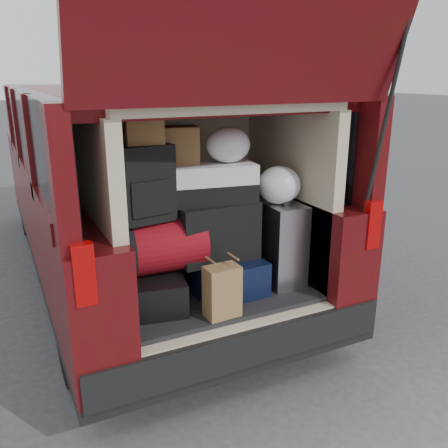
{
  "coord_description": "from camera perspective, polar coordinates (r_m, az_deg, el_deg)",
  "views": [
    {
      "loc": [
        -1.16,
        -2.41,
        1.89
      ],
      "look_at": [
        0.11,
        0.2,
        0.98
      ],
      "focal_mm": 38.0,
      "sensor_mm": 36.0,
      "label": 1
    }
  ],
  "objects": [
    {
      "name": "plastic_bag_center",
      "position": [
        2.91,
        0.5,
        9.51
      ],
      "size": [
        0.3,
        0.28,
        0.22
      ],
      "primitive_type": "ellipsoid",
      "rotation": [
        0.0,
        0.0,
        0.12
      ],
      "color": "white",
      "rests_on": "twotone_duffel"
    },
    {
      "name": "navy_hardshell",
      "position": [
        3.1,
        -0.2,
        -5.89
      ],
      "size": [
        0.45,
        0.53,
        0.22
      ],
      "primitive_type": "cube",
      "rotation": [
        0.0,
        0.0,
        0.05
      ],
      "color": "black",
      "rests_on": "load_floor"
    },
    {
      "name": "grocery_sack_lower",
      "position": [
        2.71,
        -9.66,
        11.45
      ],
      "size": [
        0.22,
        0.19,
        0.19
      ],
      "primitive_type": "cube",
      "rotation": [
        0.0,
        0.0,
        -0.13
      ],
      "color": "brown",
      "rests_on": "backpack"
    },
    {
      "name": "black_soft_case",
      "position": [
        2.98,
        -1.16,
        -0.72
      ],
      "size": [
        0.52,
        0.32,
        0.37
      ],
      "primitive_type": "cube",
      "rotation": [
        0.0,
        0.0,
        0.02
      ],
      "color": "black",
      "rests_on": "navy_hardshell"
    },
    {
      "name": "kraft_bag",
      "position": [
        2.75,
        -0.22,
        -8.12
      ],
      "size": [
        0.2,
        0.14,
        0.31
      ],
      "primitive_type": "cube",
      "rotation": [
        0.0,
        0.0,
        0.05
      ],
      "color": "olive",
      "rests_on": "load_floor"
    },
    {
      "name": "twotone_duffel",
      "position": [
        2.91,
        -1.54,
        4.98
      ],
      "size": [
        0.56,
        0.35,
        0.24
      ],
      "primitive_type": "cube",
      "rotation": [
        0.0,
        0.0,
        -0.15
      ],
      "color": "white",
      "rests_on": "black_soft_case"
    },
    {
      "name": "minivan",
      "position": [
        4.52,
        -10.63,
        4.67
      ],
      "size": [
        1.9,
        5.35,
        2.77
      ],
      "color": "black",
      "rests_on": "ground"
    },
    {
      "name": "ground",
      "position": [
        3.27,
        -0.28,
        -17.8
      ],
      "size": [
        80.0,
        80.0,
        0.0
      ],
      "primitive_type": "plane",
      "color": "#373739",
      "rests_on": "ground"
    },
    {
      "name": "silver_roller",
      "position": [
        3.18,
        6.76,
        -2.27
      ],
      "size": [
        0.24,
        0.37,
        0.55
      ],
      "primitive_type": "cube",
      "rotation": [
        0.0,
        0.0,
        -0.04
      ],
      "color": "silver",
      "rests_on": "load_floor"
    },
    {
      "name": "load_floor",
      "position": [
        3.34,
        -2.39,
        -11.48
      ],
      "size": [
        1.24,
        1.05,
        0.55
      ],
      "primitive_type": "cube",
      "color": "black",
      "rests_on": "ground"
    },
    {
      "name": "backpack",
      "position": [
        2.73,
        -9.5,
        4.83
      ],
      "size": [
        0.33,
        0.23,
        0.44
      ],
      "primitive_type": "cube",
      "rotation": [
        0.0,
        0.0,
        0.14
      ],
      "color": "black",
      "rests_on": "red_duffel"
    },
    {
      "name": "black_hardshell",
      "position": [
        2.94,
        -8.71,
        -7.68
      ],
      "size": [
        0.45,
        0.56,
        0.2
      ],
      "primitive_type": "cube",
      "rotation": [
        0.0,
        0.0,
        -0.19
      ],
      "color": "black",
      "rests_on": "load_floor"
    },
    {
      "name": "grocery_sack_upper",
      "position": [
        2.89,
        -5.48,
        9.44
      ],
      "size": [
        0.25,
        0.22,
        0.22
      ],
      "primitive_type": "cube",
      "rotation": [
        0.0,
        0.0,
        -0.18
      ],
      "color": "brown",
      "rests_on": "twotone_duffel"
    },
    {
      "name": "plastic_bag_right",
      "position": [
        3.06,
        6.63,
        4.68
      ],
      "size": [
        0.33,
        0.31,
        0.24
      ],
      "primitive_type": "ellipsoid",
      "rotation": [
        0.0,
        0.0,
        0.2
      ],
      "color": "white",
      "rests_on": "silver_roller"
    },
    {
      "name": "red_duffel",
      "position": [
        2.87,
        -7.64,
        -2.51
      ],
      "size": [
        0.53,
        0.36,
        0.33
      ],
      "primitive_type": "cube",
      "rotation": [
        0.0,
        0.0,
        -0.05
      ],
      "color": "maroon",
      "rests_on": "black_hardshell"
    }
  ]
}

